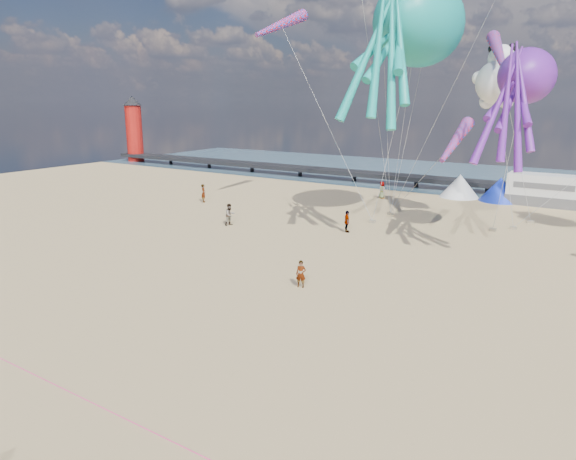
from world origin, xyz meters
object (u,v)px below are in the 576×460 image
object	(u,v)px
sandbag_e	(391,214)
lighthouse	(134,134)
tent_white	(460,186)
windsock_mid	(498,52)
motorhome_0	(544,190)
kite_octopus_purple	(527,76)
windsock_right	(456,141)
tent_blue	(500,189)
windsock_left	(281,25)
sandbag_c	(513,228)
sandbag_d	(531,222)
sandbag_b	(493,230)
beachgoer_6	(382,190)
kite_octopus_teal	(419,23)
kite_panda	(498,82)
beachgoer_1	(230,215)
standing_person	(301,274)
sandbag_a	(372,221)
beachgoer_5	(204,193)
beachgoer_3	(347,222)

from	to	relation	value
sandbag_e	lighthouse	bearing A→B (deg)	162.70
tent_white	windsock_mid	bearing A→B (deg)	-68.54
motorhome_0	kite_octopus_purple	xyz separation A→B (m)	(-0.10, -16.97, 9.91)
windsock_mid	windsock_right	world-z (taller)	windsock_mid
tent_blue	windsock_left	xyz separation A→B (m)	(-16.69, -14.60, 15.06)
sandbag_c	sandbag_d	bearing A→B (deg)	74.76
tent_blue	sandbag_e	bearing A→B (deg)	-119.73
motorhome_0	kite_octopus_purple	size ratio (longest dim) A/B	0.68
tent_blue	sandbag_b	bearing A→B (deg)	-81.01
tent_white	kite_octopus_purple	xyz separation A→B (m)	(7.90, -16.97, 10.21)
beachgoer_6	sandbag_c	bearing A→B (deg)	-165.79
kite_octopus_teal	kite_panda	bearing A→B (deg)	26.77
motorhome_0	kite_panda	bearing A→B (deg)	-102.99
windsock_left	beachgoer_1	bearing A→B (deg)	-79.77
kite_octopus_purple	windsock_right	bearing A→B (deg)	-152.01
motorhome_0	standing_person	world-z (taller)	motorhome_0
sandbag_a	windsock_right	world-z (taller)	windsock_right
sandbag_d	windsock_mid	size ratio (longest dim) A/B	0.08
tent_blue	sandbag_b	xyz separation A→B (m)	(2.08, -13.11, -1.09)
lighthouse	kite_octopus_teal	bearing A→B (deg)	-19.74
sandbag_e	windsock_right	bearing A→B (deg)	-46.95
sandbag_c	windsock_left	size ratio (longest dim) A/B	0.08
windsock_left	tent_blue	bearing A→B (deg)	48.74
tent_blue	beachgoer_1	xyz separation A→B (m)	(-16.31, -22.78, -0.30)
sandbag_b	kite_octopus_teal	distance (m)	16.59
sandbag_d	sandbag_e	world-z (taller)	same
beachgoer_5	kite_panda	xyz separation A→B (m)	(25.92, 4.44, 10.29)
beachgoer_3	windsock_mid	bearing A→B (deg)	-89.69
tent_blue	beachgoer_3	xyz separation A→B (m)	(-7.34, -19.61, -0.35)
beachgoer_5	windsock_right	bearing A→B (deg)	-138.06
beachgoer_3	beachgoer_6	world-z (taller)	beachgoer_6
tent_white	standing_person	size ratio (longest dim) A/B	2.65
lighthouse	sandbag_d	xyz separation A→B (m)	(62.16, -12.64, -4.39)
sandbag_a	windsock_right	xyz separation A→B (m)	(7.37, -4.06, 7.20)
standing_person	windsock_mid	size ratio (longest dim) A/B	0.24
beachgoer_1	sandbag_c	xyz separation A→B (m)	(19.64, 11.11, -0.79)
motorhome_0	sandbag_a	distance (m)	19.14
motorhome_0	sandbag_c	bearing A→B (deg)	-93.29
beachgoer_1	sandbag_d	distance (m)	24.89
kite_panda	windsock_right	distance (m)	8.56
tent_white	kite_octopus_purple	distance (m)	21.32
sandbag_b	windsock_left	distance (m)	24.80
beachgoer_5	sandbag_a	bearing A→B (deg)	-127.99
windsock_right	sandbag_d	bearing A→B (deg)	76.87
tent_white	windsock_mid	size ratio (longest dim) A/B	0.65
standing_person	sandbag_c	world-z (taller)	standing_person
tent_white	sandbag_e	xyz separation A→B (m)	(-2.82, -11.94, -1.09)
standing_person	tent_white	bearing A→B (deg)	70.95
sandbag_c	beachgoer_1	bearing A→B (deg)	-150.49
beachgoer_3	sandbag_a	xyz separation A→B (m)	(0.39, 3.98, -0.74)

